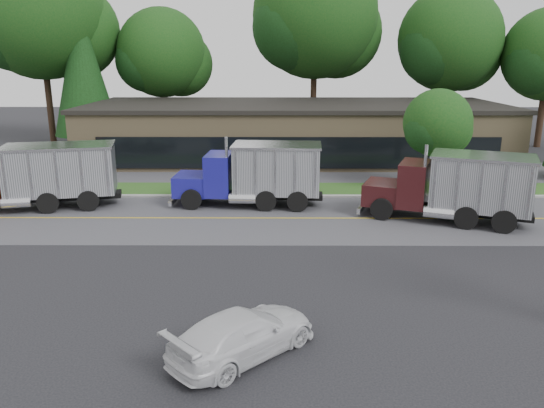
{
  "coord_description": "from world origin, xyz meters",
  "views": [
    {
      "loc": [
        0.37,
        -16.45,
        7.85
      ],
      "look_at": [
        0.26,
        5.25,
        1.8
      ],
      "focal_mm": 35.0,
      "sensor_mm": 36.0,
      "label": 1
    }
  ],
  "objects_px": {
    "dump_truck_blue": "(257,173)",
    "dump_truck_maroon": "(456,186)",
    "dump_truck_red": "(35,175)",
    "rally_car": "(243,334)"
  },
  "relations": [
    {
      "from": "dump_truck_maroon",
      "to": "dump_truck_red",
      "type": "bearing_deg",
      "value": 15.59
    },
    {
      "from": "rally_car",
      "to": "dump_truck_maroon",
      "type": "bearing_deg",
      "value": -82.4
    },
    {
      "from": "dump_truck_maroon",
      "to": "rally_car",
      "type": "relative_size",
      "value": 1.86
    },
    {
      "from": "dump_truck_blue",
      "to": "dump_truck_maroon",
      "type": "bearing_deg",
      "value": 167.53
    },
    {
      "from": "dump_truck_maroon",
      "to": "rally_car",
      "type": "xyz_separation_m",
      "value": [
        -9.68,
        -12.24,
        -1.16
      ]
    },
    {
      "from": "dump_truck_maroon",
      "to": "dump_truck_blue",
      "type": "bearing_deg",
      "value": 5.15
    },
    {
      "from": "dump_truck_blue",
      "to": "dump_truck_maroon",
      "type": "relative_size",
      "value": 0.99
    },
    {
      "from": "dump_truck_red",
      "to": "dump_truck_maroon",
      "type": "relative_size",
      "value": 1.2
    },
    {
      "from": "dump_truck_red",
      "to": "dump_truck_maroon",
      "type": "distance_m",
      "value": 21.62
    },
    {
      "from": "dump_truck_red",
      "to": "dump_truck_blue",
      "type": "relative_size",
      "value": 1.21
    }
  ]
}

